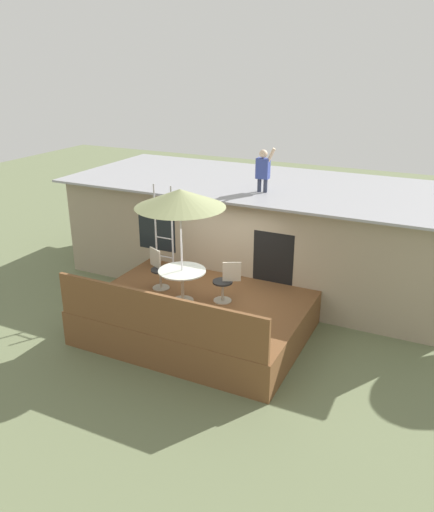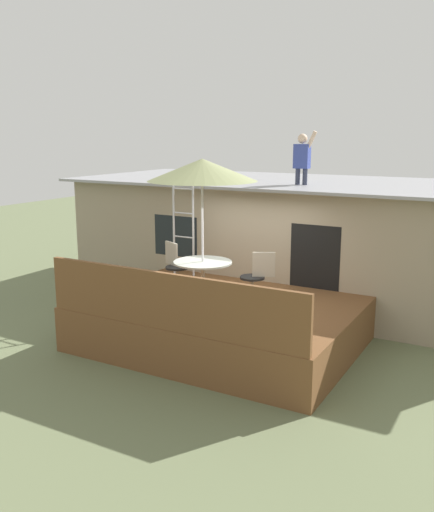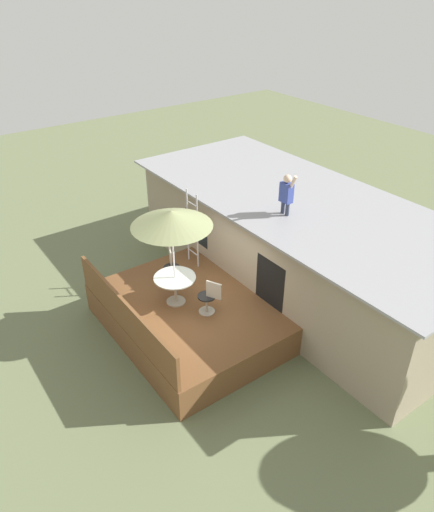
{
  "view_description": "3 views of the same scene",
  "coord_description": "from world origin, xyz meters",
  "px_view_note": "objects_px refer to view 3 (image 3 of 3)",
  "views": [
    {
      "loc": [
        4.8,
        -9.0,
        5.83
      ],
      "look_at": [
        -0.06,
        1.04,
        1.46
      ],
      "focal_mm": 35.63,
      "sensor_mm": 36.0,
      "label": 1
    },
    {
      "loc": [
        4.63,
        -8.46,
        3.74
      ],
      "look_at": [
        -0.45,
        0.56,
        1.47
      ],
      "focal_mm": 39.03,
      "sensor_mm": 36.0,
      "label": 2
    },
    {
      "loc": [
        8.18,
        -5.1,
        8.06
      ],
      "look_at": [
        -0.46,
        1.16,
        1.56
      ],
      "focal_mm": 33.6,
      "sensor_mm": 36.0,
      "label": 3
    }
  ],
  "objects_px": {
    "patio_table": "(175,283)",
    "patio_umbrella": "(171,218)",
    "person_figure": "(287,192)",
    "patio_chair_right": "(209,297)",
    "step_ladder": "(192,229)",
    "patio_chair_left": "(171,266)"
  },
  "relations": [
    {
      "from": "patio_table",
      "to": "patio_umbrella",
      "type": "xyz_separation_m",
      "value": [
        0.0,
        0.0,
        1.76
      ]
    },
    {
      "from": "patio_umbrella",
      "to": "person_figure",
      "type": "height_order",
      "value": "person_figure"
    },
    {
      "from": "patio_table",
      "to": "patio_umbrella",
      "type": "distance_m",
      "value": 1.76
    },
    {
      "from": "patio_umbrella",
      "to": "patio_chair_right",
      "type": "distance_m",
      "value": 2.12
    },
    {
      "from": "step_ladder",
      "to": "patio_chair_left",
      "type": "distance_m",
      "value": 1.24
    },
    {
      "from": "patio_table",
      "to": "person_figure",
      "type": "height_order",
      "value": "person_figure"
    },
    {
      "from": "patio_chair_left",
      "to": "patio_chair_right",
      "type": "distance_m",
      "value": 1.71
    },
    {
      "from": "patio_chair_right",
      "to": "patio_chair_left",
      "type": "bearing_deg",
      "value": -26.3
    },
    {
      "from": "step_ladder",
      "to": "patio_chair_right",
      "type": "bearing_deg",
      "value": -23.91
    },
    {
      "from": "patio_umbrella",
      "to": "patio_chair_left",
      "type": "distance_m",
      "value": 2.12
    },
    {
      "from": "person_figure",
      "to": "patio_chair_left",
      "type": "height_order",
      "value": "person_figure"
    },
    {
      "from": "person_figure",
      "to": "patio_umbrella",
      "type": "bearing_deg",
      "value": -104.06
    },
    {
      "from": "patio_umbrella",
      "to": "patio_table",
      "type": "bearing_deg",
      "value": 180.0
    },
    {
      "from": "patio_table",
      "to": "patio_chair_right",
      "type": "relative_size",
      "value": 1.13
    },
    {
      "from": "patio_table",
      "to": "patio_chair_right",
      "type": "distance_m",
      "value": 0.96
    },
    {
      "from": "step_ladder",
      "to": "patio_chair_left",
      "type": "bearing_deg",
      "value": -66.32
    },
    {
      "from": "patio_umbrella",
      "to": "person_figure",
      "type": "distance_m",
      "value": 2.96
    },
    {
      "from": "patio_table",
      "to": "person_figure",
      "type": "distance_m",
      "value": 3.53
    },
    {
      "from": "patio_table",
      "to": "patio_chair_left",
      "type": "distance_m",
      "value": 0.96
    },
    {
      "from": "patio_chair_left",
      "to": "patio_umbrella",
      "type": "bearing_deg",
      "value": -0.0
    },
    {
      "from": "patio_umbrella",
      "to": "step_ladder",
      "type": "bearing_deg",
      "value": 133.05
    },
    {
      "from": "person_figure",
      "to": "patio_chair_left",
      "type": "xyz_separation_m",
      "value": [
        -1.58,
        -2.45,
        -2.06
      ]
    }
  ]
}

